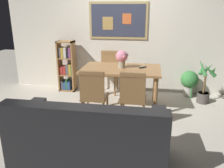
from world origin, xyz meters
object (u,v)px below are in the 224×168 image
at_px(dining_table, 121,73).
at_px(dining_chair_far_left, 109,69).
at_px(leather_couch, 89,139).
at_px(bookshelf, 67,67).
at_px(dining_chair_near_right, 133,95).
at_px(flower_vase, 122,58).
at_px(potted_palm, 205,86).
at_px(potted_ivy, 189,82).
at_px(dining_chair_near_left, 94,93).
at_px(tv_remote, 143,67).

xyz_separation_m(dining_table, dining_chair_far_left, (-0.36, 0.76, -0.11)).
xyz_separation_m(leather_couch, bookshelf, (-1.16, 2.51, 0.24)).
height_order(dining_chair_near_right, flower_vase, flower_vase).
bearing_deg(bookshelf, potted_palm, -6.05).
height_order(dining_chair_far_left, potted_ivy, dining_chair_far_left).
bearing_deg(dining_chair_near_left, leather_couch, -80.08).
xyz_separation_m(dining_chair_far_left, potted_palm, (1.96, -0.35, -0.18)).
bearing_deg(dining_chair_near_left, tv_remote, 51.23).
height_order(dining_chair_near_right, potted_ivy, dining_chair_near_right).
distance_m(dining_chair_far_left, bookshelf, 0.95).
distance_m(dining_table, flower_vase, 0.29).
xyz_separation_m(dining_chair_near_right, bookshelf, (-1.60, 1.51, 0.01)).
bearing_deg(tv_remote, potted_palm, 15.06).
bearing_deg(tv_remote, bookshelf, 159.61).
height_order(potted_palm, tv_remote, potted_palm).
bearing_deg(dining_chair_far_left, potted_palm, -10.08).
height_order(potted_ivy, tv_remote, tv_remote).
height_order(dining_table, dining_chair_far_left, dining_chair_far_left).
bearing_deg(leather_couch, potted_palm, 51.41).
xyz_separation_m(potted_ivy, flower_vase, (-1.35, -0.73, 0.61)).
bearing_deg(potted_ivy, leather_couch, -120.89).
xyz_separation_m(dining_chair_near_left, flower_vase, (0.34, 0.84, 0.40)).
bearing_deg(bookshelf, leather_couch, -65.24).
distance_m(bookshelf, flower_vase, 1.55).
distance_m(dining_chair_near_right, flower_vase, 0.95).
bearing_deg(dining_chair_near_right, dining_chair_near_left, -178.42).
bearing_deg(flower_vase, potted_ivy, 28.20).
relative_size(potted_ivy, potted_palm, 0.66).
distance_m(dining_chair_near_left, leather_couch, 1.02).
bearing_deg(potted_ivy, potted_palm, -55.44).
bearing_deg(tv_remote, dining_chair_near_right, -96.85).
distance_m(potted_ivy, tv_remote, 1.26).
xyz_separation_m(leather_couch, potted_ivy, (1.52, 2.54, 0.02)).
xyz_separation_m(dining_table, potted_palm, (1.60, 0.41, -0.29)).
xyz_separation_m(dining_chair_near_right, dining_chair_far_left, (-0.65, 1.55, 0.00)).
height_order(dining_chair_near_right, bookshelf, bookshelf).
relative_size(dining_chair_near_right, leather_couch, 0.51).
bearing_deg(potted_palm, flower_vase, -166.39).
bearing_deg(dining_chair_near_left, dining_chair_far_left, 91.18).
distance_m(leather_couch, potted_palm, 2.82).
bearing_deg(dining_table, tv_remote, 12.81).
distance_m(leather_couch, flower_vase, 1.93).
height_order(potted_palm, flower_vase, flower_vase).
bearing_deg(potted_ivy, flower_vase, -151.80).
relative_size(dining_chair_far_left, potted_palm, 1.02).
xyz_separation_m(bookshelf, potted_ivy, (2.68, 0.03, -0.22)).
bearing_deg(potted_ivy, bookshelf, -179.30).
height_order(dining_chair_near_left, flower_vase, flower_vase).
xyz_separation_m(dining_chair_near_right, dining_chair_near_left, (-0.61, -0.02, 0.00)).
bearing_deg(dining_chair_far_left, dining_table, -64.66).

